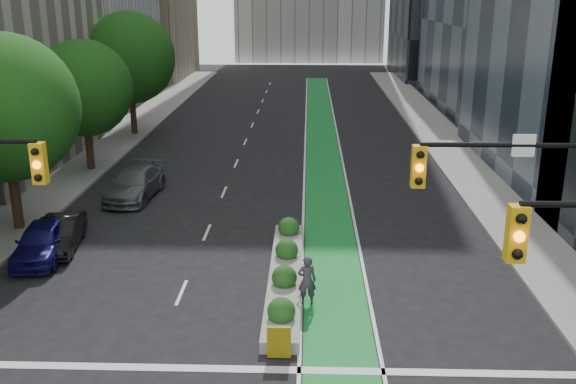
# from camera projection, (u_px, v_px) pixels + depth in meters

# --- Properties ---
(sidewalk_left) EXTENTS (3.60, 90.00, 0.15)m
(sidewalk_left) POSITION_uv_depth(u_px,v_px,m) (94.00, 157.00, 41.37)
(sidewalk_left) COLOR gray
(sidewalk_left) RESTS_ON ground
(sidewalk_right) EXTENTS (3.60, 90.00, 0.15)m
(sidewalk_right) POSITION_uv_depth(u_px,v_px,m) (462.00, 160.00, 40.66)
(sidewalk_right) COLOR gray
(sidewalk_right) RESTS_ON ground
(bike_lane_paint) EXTENTS (2.20, 70.00, 0.01)m
(bike_lane_paint) POSITION_uv_depth(u_px,v_px,m) (322.00, 142.00, 45.71)
(bike_lane_paint) COLOR #188834
(bike_lane_paint) RESTS_ON ground
(tree_mid) EXTENTS (6.40, 6.40, 8.78)m
(tree_mid) POSITION_uv_depth(u_px,v_px,m) (4.00, 108.00, 27.30)
(tree_mid) COLOR black
(tree_mid) RESTS_ON ground
(tree_midfar) EXTENTS (5.60, 5.60, 7.76)m
(tree_midfar) POSITION_uv_depth(u_px,v_px,m) (84.00, 88.00, 37.02)
(tree_midfar) COLOR black
(tree_midfar) RESTS_ON ground
(tree_far) EXTENTS (6.60, 6.60, 9.00)m
(tree_far) POSITION_uv_depth(u_px,v_px,m) (129.00, 58.00, 46.33)
(tree_far) COLOR black
(tree_far) RESTS_ON ground
(signal_right) EXTENTS (5.82, 0.51, 7.20)m
(signal_right) POSITION_uv_depth(u_px,v_px,m) (576.00, 224.00, 15.94)
(signal_right) COLOR black
(signal_right) RESTS_ON ground
(median_planter) EXTENTS (1.20, 10.26, 1.10)m
(median_planter) POSITION_uv_depth(u_px,v_px,m) (285.00, 272.00, 23.77)
(median_planter) COLOR gray
(median_planter) RESTS_ON ground
(cyclist) EXTENTS (0.70, 0.51, 1.78)m
(cyclist) POSITION_uv_depth(u_px,v_px,m) (307.00, 280.00, 21.90)
(cyclist) COLOR #39333D
(cyclist) RESTS_ON ground
(parked_car_left_near) EXTENTS (2.25, 4.52, 1.48)m
(parked_car_left_near) POSITION_uv_depth(u_px,v_px,m) (42.00, 241.00, 25.75)
(parked_car_left_near) COLOR #110D51
(parked_car_left_near) RESTS_ON ground
(parked_car_left_mid) EXTENTS (1.95, 4.19, 1.33)m
(parked_car_left_mid) POSITION_uv_depth(u_px,v_px,m) (61.00, 234.00, 26.73)
(parked_car_left_mid) COLOR black
(parked_car_left_mid) RESTS_ON ground
(parked_car_left_far) EXTENTS (2.54, 5.38, 1.52)m
(parked_car_left_far) POSITION_uv_depth(u_px,v_px,m) (135.00, 183.00, 33.37)
(parked_car_left_far) COLOR #535457
(parked_car_left_far) RESTS_ON ground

